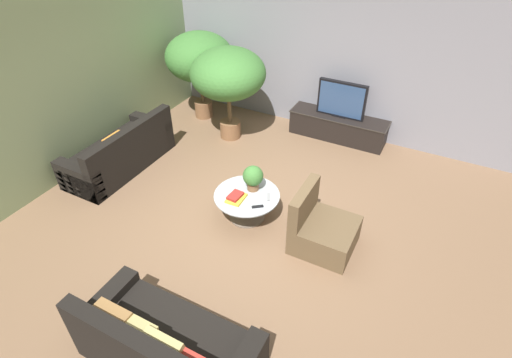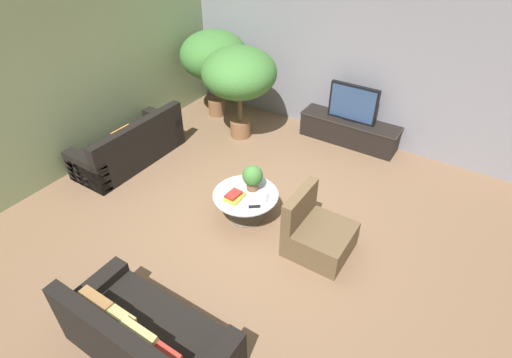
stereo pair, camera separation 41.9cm
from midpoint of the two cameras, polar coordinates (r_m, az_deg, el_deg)
name	(u,v)px [view 1 (the left image)]	position (r m, az deg, el deg)	size (l,w,h in m)	color
ground_plane	(246,222)	(5.89, -3.50, -6.27)	(24.00, 24.00, 0.00)	brown
back_wall_stone	(331,53)	(7.70, 9.07, 17.29)	(7.40, 0.12, 3.00)	gray
side_wall_left	(70,79)	(7.22, -26.58, 12.58)	(0.12, 7.40, 3.00)	gray
media_console	(338,127)	(7.82, 10.12, 7.36)	(1.85, 0.50, 0.47)	black
television	(342,100)	(7.56, 10.56, 11.04)	(0.90, 0.13, 0.68)	black
coffee_table	(247,202)	(5.79, -3.38, -3.30)	(0.95, 0.95, 0.42)	#756656
couch_by_wall	(121,153)	(7.27, -20.29, 3.46)	(0.84, 1.95, 0.84)	black
couch_near_entry	(166,347)	(4.44, -15.61, -22.22)	(1.83, 0.84, 0.84)	black
armchair_wicker	(321,230)	(5.42, 7.10, -7.27)	(0.80, 0.76, 0.86)	brown
potted_palm_tall	(199,58)	(8.21, -9.61, 16.62)	(1.33, 1.33, 1.75)	brown
potted_palm_corner	(228,75)	(7.34, -5.70, 14.51)	(1.36, 1.36, 1.73)	brown
potted_plant_tabletop	(253,177)	(5.68, -2.54, 0.24)	(0.30, 0.30, 0.39)	brown
book_stack	(236,197)	(5.62, -5.05, -2.67)	(0.23, 0.29, 0.08)	gold
remote_black	(258,207)	(5.49, -1.96, -4.02)	(0.04, 0.16, 0.02)	black
remote_silver	(269,197)	(5.64, -0.32, -2.63)	(0.04, 0.16, 0.02)	gray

